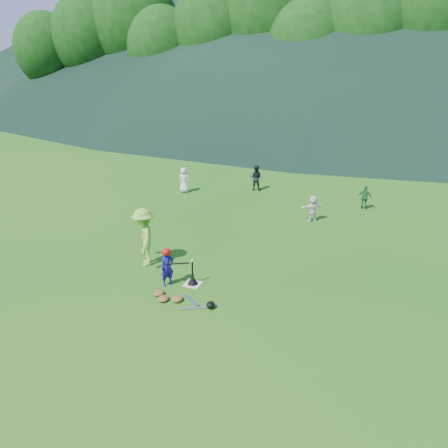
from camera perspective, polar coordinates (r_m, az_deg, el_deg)
name	(u,v)px	position (r m, az deg, el deg)	size (l,w,h in m)	color
ground	(193,284)	(12.38, -4.09, -7.85)	(120.00, 120.00, 0.00)	#1D6016
home_plate	(193,284)	(12.38, -4.09, -7.81)	(0.45, 0.45, 0.02)	silver
baseball	(192,261)	(12.04, -4.18, -4.78)	(0.08, 0.08, 0.08)	white
batter_child	(167,267)	(12.17, -7.42, -5.63)	(0.40, 0.26, 1.09)	navy
adult_coach	(144,237)	(13.30, -10.42, -1.70)	(1.16, 0.67, 1.80)	#93CC3C
fielder_a	(184,180)	(20.35, -5.25, 5.74)	(0.57, 0.37, 1.17)	white
fielder_b	(256,178)	(20.67, 4.17, 6.05)	(0.58, 0.45, 1.19)	black
fielder_c	(365,197)	(18.95, 17.93, 3.32)	(0.58, 0.24, 0.99)	#216E3F
fielder_d	(313,208)	(17.04, 11.49, 2.00)	(0.94, 0.30, 1.01)	white
batting_tee	(193,280)	(12.32, -4.10, -7.33)	(0.30, 0.30, 0.68)	black
batter_gear	(167,253)	(11.97, -7.41, -3.77)	(0.72, 0.29, 0.45)	#BB0E0C
equipment_pile	(177,299)	(11.61, -6.13, -9.71)	(1.80, 0.76, 0.19)	olive
outfield_fence	(331,122)	(38.44, 13.76, 12.79)	(70.07, 0.08, 1.33)	gray
tree_line	(349,27)	(43.89, 16.07, 23.45)	(70.04, 11.40, 14.82)	#382314
distant_hills	(335,2)	(92.85, 14.32, 26.31)	(155.00, 140.00, 32.00)	black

